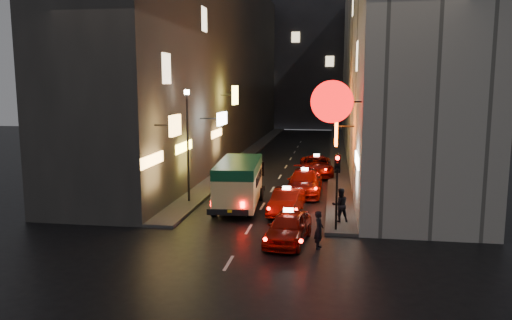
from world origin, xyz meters
The scene contains 15 objects.
ground centered at (0.00, 0.00, 0.00)m, with size 120.00×120.00×0.00m, color black.
building_left centered at (-8.00, 33.99, 9.00)m, with size 7.59×52.00×18.00m.
building_right centered at (8.00, 33.99, 9.00)m, with size 8.25×52.00×18.00m.
building_far centered at (0.00, 66.00, 11.00)m, with size 30.00×10.00×22.00m, color #313136.
sidewalk_left centered at (-4.25, 34.00, 0.07)m, with size 1.50×52.00×0.15m, color #454340.
sidewalk_right centered at (4.25, 34.00, 0.07)m, with size 1.50×52.00×0.15m, color #454340.
minibus centered at (-1.20, 12.41, 1.63)m, with size 2.55×6.15×2.58m.
taxi_near centered at (1.99, 6.84, 0.77)m, with size 2.60×5.08×1.72m.
taxi_second centered at (1.46, 11.64, 0.74)m, with size 2.42×4.85×1.65m.
taxi_third centered at (2.11, 16.44, 0.86)m, with size 2.24×5.43×1.90m.
taxi_far centered at (2.59, 23.08, 0.83)m, with size 2.53×5.34×1.82m.
pedestrian_crossing centered at (3.30, 6.25, 0.89)m, with size 0.59×0.38×1.79m, color black.
pedestrian_sidewalk centered at (4.19, 9.97, 1.07)m, with size 0.70×0.43×1.85m, color black.
traffic_light centered at (4.00, 8.47, 2.69)m, with size 0.26×0.43×3.50m.
lamp_post centered at (-4.20, 13.00, 3.72)m, with size 0.28×0.28×6.22m.
Camera 1 is at (3.80, -13.61, 6.66)m, focal length 35.00 mm.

